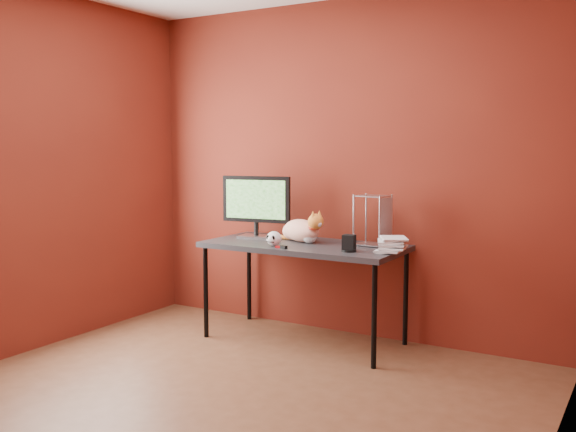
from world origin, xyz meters
The scene contains 11 objects.
room centered at (0.00, 0.00, 1.45)m, with size 3.52×3.52×2.61m.
desk centered at (-0.15, 1.37, 0.70)m, with size 1.50×0.70×0.75m.
monitor centered at (-0.62, 1.44, 1.03)m, with size 0.57×0.22×0.49m.
cat centered at (-0.21, 1.44, 0.84)m, with size 0.53×0.33×0.25m.
skull_mug centered at (-0.27, 1.14, 0.81)m, with size 0.11×0.11×0.11m.
speaker centered at (0.30, 1.20, 0.80)m, with size 0.10×0.10×0.12m.
book_stack centered at (0.48, 1.33, 1.33)m, with size 0.26×0.29×1.16m.
wire_rack centered at (0.33, 1.54, 0.94)m, with size 0.24×0.20×0.38m.
pocket_knife centered at (-0.19, 1.10, 0.76)m, with size 0.07×0.02×0.01m, color #B30D12.
black_gadget centered at (-0.15, 1.08, 0.76)m, with size 0.05×0.03×0.02m, color black.
washer centered at (-0.31, 1.20, 0.75)m, with size 0.04×0.04×0.00m, color #A2A1A6.
Camera 1 is at (2.16, -2.80, 1.48)m, focal length 40.00 mm.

